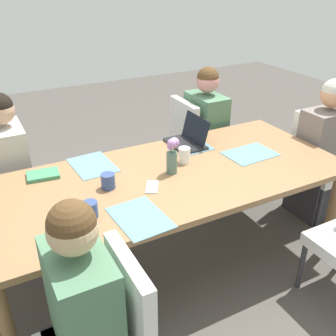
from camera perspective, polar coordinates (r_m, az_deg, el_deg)
The scene contains 21 objects.
ground_plane at distance 2.97m, azimuth 0.00°, elevation -13.64°, with size 10.00×10.00×0.00m, color #4C4742.
dining_table at distance 2.57m, azimuth 0.00°, elevation -2.26°, with size 2.40×1.04×0.74m.
chair_far_left_near at distance 3.20m, azimuth -22.97°, elevation -1.86°, with size 0.44×0.44×0.90m.
person_far_left_near at distance 3.14m, azimuth -21.59°, elevation -1.60°, with size 0.36×0.40×1.19m.
chair_head_right_left_mid at distance 3.58m, azimuth 21.15°, elevation 1.60°, with size 0.44×0.44×0.90m.
person_head_right_left_mid at distance 3.48m, azimuth 21.44°, elevation 1.32°, with size 0.40×0.36×1.19m.
person_near_left_far at distance 1.89m, azimuth -11.84°, elevation -22.25°, with size 0.36×0.40×1.19m.
chair_far_right_near at distance 3.63m, azimuth 3.91°, elevation 3.91°, with size 0.44×0.44×0.90m.
person_far_right_near at distance 3.61m, azimuth 5.43°, elevation 4.18°, with size 0.36×0.40×1.19m.
flower_vase at distance 2.51m, azimuth 0.62°, elevation 2.01°, with size 0.09×0.07×0.24m.
placemat_far_left_near at distance 2.71m, azimuth -10.99°, elevation 0.42°, with size 0.36×0.26×0.00m, color slate.
placemat_head_right_left_mid at distance 2.88m, azimuth 11.93°, elevation 2.07°, with size 0.36×0.26×0.00m, color slate.
placemat_near_left_far at distance 2.13m, azimuth -4.12°, elevation -7.25°, with size 0.36×0.26×0.00m, color slate.
placemat_far_right_near at distance 2.98m, azimuth 2.90°, elevation 3.53°, with size 0.36×0.26×0.00m, color slate.
laptop_far_right_near at distance 2.96m, azimuth 3.01°, elevation 4.25°, with size 0.22×0.32×0.21m.
coffee_mug_near_left at distance 2.40m, azimuth -8.77°, elevation -1.91°, with size 0.09×0.09×0.10m, color #33477A.
coffee_mug_near_right at distance 2.68m, azimuth 2.40°, elevation 1.89°, with size 0.08×0.08×0.11m, color white.
coffee_mug_centre_left at distance 2.15m, azimuth -11.30°, elevation -5.97°, with size 0.08×0.08×0.09m, color #33477A.
book_red_cover at distance 2.64m, azimuth -17.83°, elevation -0.97°, with size 0.20×0.14×0.02m, color #3D7F56.
phone_black at distance 2.07m, azimuth -13.14°, elevation -9.11°, with size 0.15×0.07×0.01m, color black.
phone_silver at distance 2.40m, azimuth -2.34°, elevation -2.80°, with size 0.15×0.07×0.01m, color silver.
Camera 1 is at (-1.04, -1.97, 1.95)m, focal length 41.63 mm.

